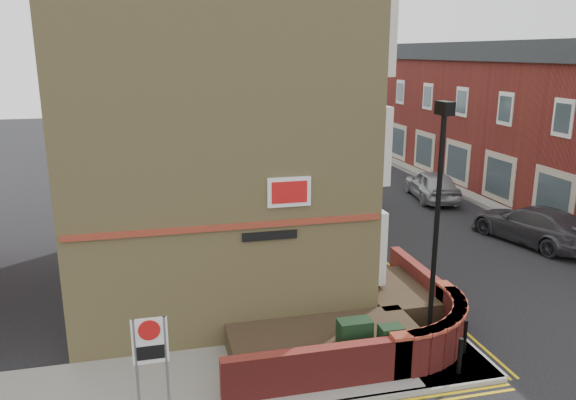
# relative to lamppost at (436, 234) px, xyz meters

# --- Properties ---
(ground) EXTENTS (120.00, 120.00, 0.00)m
(ground) POSITION_rel_lamppost_xyz_m (-1.60, -1.20, -3.34)
(ground) COLOR black
(ground) RESTS_ON ground
(pavement_corner) EXTENTS (13.00, 3.00, 0.12)m
(pavement_corner) POSITION_rel_lamppost_xyz_m (-5.10, 0.30, -3.28)
(pavement_corner) COLOR gray
(pavement_corner) RESTS_ON ground
(pavement_main) EXTENTS (2.00, 32.00, 0.12)m
(pavement_main) POSITION_rel_lamppost_xyz_m (0.40, 14.80, -3.28)
(pavement_main) COLOR gray
(pavement_main) RESTS_ON ground
(pavement_far) EXTENTS (4.00, 40.00, 0.12)m
(pavement_far) POSITION_rel_lamppost_xyz_m (11.40, 11.80, -3.28)
(pavement_far) COLOR gray
(pavement_far) RESTS_ON ground
(kerb_main_near) EXTENTS (0.15, 32.00, 0.12)m
(kerb_main_near) POSITION_rel_lamppost_xyz_m (1.40, 14.80, -3.28)
(kerb_main_near) COLOR gray
(kerb_main_near) RESTS_ON ground
(kerb_main_far) EXTENTS (0.15, 40.00, 0.12)m
(kerb_main_far) POSITION_rel_lamppost_xyz_m (9.40, 11.80, -3.28)
(kerb_main_far) COLOR gray
(kerb_main_far) RESTS_ON ground
(yellow_lines_main) EXTENTS (0.28, 32.00, 0.01)m
(yellow_lines_main) POSITION_rel_lamppost_xyz_m (1.65, 14.80, -3.34)
(yellow_lines_main) COLOR gold
(yellow_lines_main) RESTS_ON ground
(corner_building) EXTENTS (8.95, 10.40, 13.60)m
(corner_building) POSITION_rel_lamppost_xyz_m (-4.44, 6.80, 2.88)
(corner_building) COLOR tan
(corner_building) RESTS_ON ground
(garden_wall) EXTENTS (6.80, 6.00, 1.20)m
(garden_wall) POSITION_rel_lamppost_xyz_m (-1.60, 1.30, -3.34)
(garden_wall) COLOR maroon
(garden_wall) RESTS_ON ground
(lamppost) EXTENTS (0.25, 0.50, 6.30)m
(lamppost) POSITION_rel_lamppost_xyz_m (0.00, 0.00, 0.00)
(lamppost) COLOR black
(lamppost) RESTS_ON pavement_corner
(utility_cabinet_large) EXTENTS (0.80, 0.45, 1.20)m
(utility_cabinet_large) POSITION_rel_lamppost_xyz_m (-1.90, 0.10, -2.62)
(utility_cabinet_large) COLOR black
(utility_cabinet_large) RESTS_ON pavement_corner
(utility_cabinet_small) EXTENTS (0.55, 0.40, 1.10)m
(utility_cabinet_small) POSITION_rel_lamppost_xyz_m (-1.10, -0.20, -2.67)
(utility_cabinet_small) COLOR black
(utility_cabinet_small) RESTS_ON pavement_corner
(bollard_near) EXTENTS (0.11, 0.11, 0.90)m
(bollard_near) POSITION_rel_lamppost_xyz_m (0.40, -0.80, -2.77)
(bollard_near) COLOR black
(bollard_near) RESTS_ON pavement_corner
(bollard_far) EXTENTS (0.11, 0.11, 0.90)m
(bollard_far) POSITION_rel_lamppost_xyz_m (1.00, -0.00, -2.77)
(bollard_far) COLOR black
(bollard_far) RESTS_ON pavement_corner
(zone_sign) EXTENTS (0.72, 0.07, 2.20)m
(zone_sign) POSITION_rel_lamppost_xyz_m (-6.60, -0.70, -1.70)
(zone_sign) COLOR slate
(zone_sign) RESTS_ON pavement_corner
(far_terrace) EXTENTS (5.40, 30.40, 8.00)m
(far_terrace) POSITION_rel_lamppost_xyz_m (12.90, 15.80, 0.70)
(far_terrace) COLOR maroon
(far_terrace) RESTS_ON ground
(far_terrace_cream) EXTENTS (5.40, 12.40, 8.00)m
(far_terrace_cream) POSITION_rel_lamppost_xyz_m (12.90, 36.80, 0.71)
(far_terrace_cream) COLOR #B4A795
(far_terrace_cream) RESTS_ON ground
(tree_near) EXTENTS (3.64, 3.65, 6.70)m
(tree_near) POSITION_rel_lamppost_xyz_m (0.40, 12.85, 1.36)
(tree_near) COLOR #382B1E
(tree_near) RESTS_ON pavement_main
(tree_mid) EXTENTS (4.03, 4.03, 7.42)m
(tree_mid) POSITION_rel_lamppost_xyz_m (0.40, 20.85, 1.85)
(tree_mid) COLOR #382B1E
(tree_mid) RESTS_ON pavement_main
(tree_far) EXTENTS (3.81, 3.81, 7.00)m
(tree_far) POSITION_rel_lamppost_xyz_m (0.40, 28.85, 1.57)
(tree_far) COLOR #382B1E
(tree_far) RESTS_ON pavement_main
(traffic_light_assembly) EXTENTS (0.20, 0.16, 4.20)m
(traffic_light_assembly) POSITION_rel_lamppost_xyz_m (0.80, 23.80, -0.56)
(traffic_light_assembly) COLOR black
(traffic_light_assembly) RESTS_ON pavement_main
(silver_car_near) EXTENTS (2.21, 4.30, 1.35)m
(silver_car_near) POSITION_rel_lamppost_xyz_m (2.85, 14.13, -2.67)
(silver_car_near) COLOR #A2A3A9
(silver_car_near) RESTS_ON ground
(red_car_main) EXTENTS (3.15, 5.45, 1.43)m
(red_car_main) POSITION_rel_lamppost_xyz_m (3.10, 21.43, -2.63)
(red_car_main) COLOR maroon
(red_car_main) RESTS_ON ground
(grey_car_far) EXTENTS (3.37, 5.58, 1.51)m
(grey_car_far) POSITION_rel_lamppost_xyz_m (8.34, 7.28, -2.59)
(grey_car_far) COLOR #35343A
(grey_car_far) RESTS_ON ground
(silver_car_far) EXTENTS (2.55, 4.82, 1.56)m
(silver_car_far) POSITION_rel_lamppost_xyz_m (7.66, 14.52, -2.56)
(silver_car_far) COLOR #93949A
(silver_car_far) RESTS_ON ground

